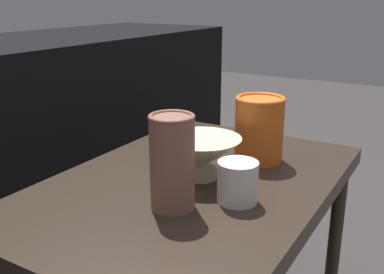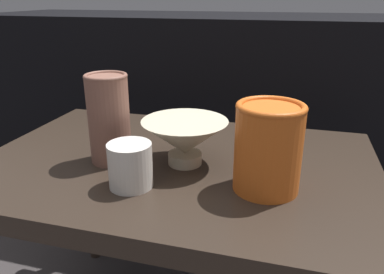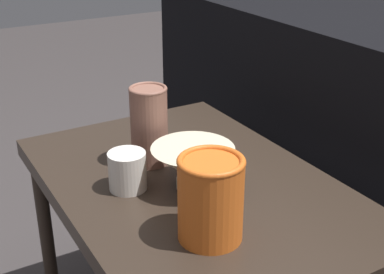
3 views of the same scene
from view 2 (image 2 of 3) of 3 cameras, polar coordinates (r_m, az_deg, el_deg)
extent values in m
cube|color=#2D231C|center=(0.79, -2.31, -4.83)|extent=(0.81, 0.55, 0.04)
cylinder|color=#2D231C|center=(1.24, -15.37, -8.50)|extent=(0.04, 0.04, 0.46)
cylinder|color=#2D231C|center=(1.10, 21.33, -13.36)|extent=(0.04, 0.04, 0.46)
cube|color=black|center=(1.41, 5.71, 2.39)|extent=(1.79, 0.50, 0.76)
cylinder|color=beige|center=(0.76, -1.08, -3.26)|extent=(0.07, 0.07, 0.02)
cone|color=beige|center=(0.74, -1.10, -0.02)|extent=(0.17, 0.17, 0.07)
cylinder|color=brown|center=(0.77, -12.53, 2.58)|extent=(0.08, 0.08, 0.18)
torus|color=brown|center=(0.74, -13.06, 9.04)|extent=(0.08, 0.08, 0.01)
cylinder|color=orange|center=(0.65, 11.50, -1.84)|extent=(0.12, 0.12, 0.15)
torus|color=orange|center=(0.63, 12.00, 4.51)|extent=(0.12, 0.12, 0.01)
cylinder|color=silver|center=(0.67, -9.39, -4.28)|extent=(0.08, 0.08, 0.08)
camera|label=1|loc=(1.01, -64.77, 12.87)|focal=42.00mm
camera|label=3|loc=(0.70, 97.39, 17.80)|focal=50.00mm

